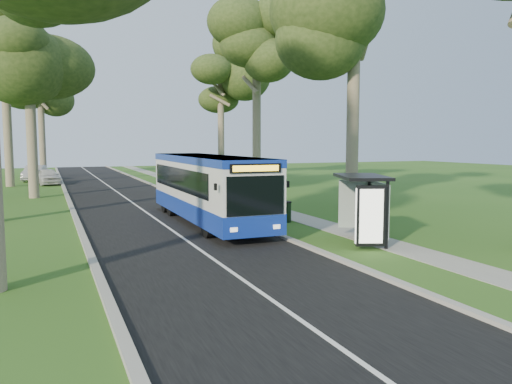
# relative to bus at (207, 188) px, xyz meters

# --- Properties ---
(ground) EXTENTS (120.00, 120.00, 0.00)m
(ground) POSITION_rel_bus_xyz_m (1.52, -3.96, -1.57)
(ground) COLOR #2F5B1C
(ground) RESTS_ON ground
(road) EXTENTS (7.00, 100.00, 0.02)m
(road) POSITION_rel_bus_xyz_m (-1.98, 6.04, -1.56)
(road) COLOR black
(road) RESTS_ON ground
(kerb_east) EXTENTS (0.25, 100.00, 0.12)m
(kerb_east) POSITION_rel_bus_xyz_m (1.52, 6.04, -1.51)
(kerb_east) COLOR #9E9B93
(kerb_east) RESTS_ON ground
(kerb_west) EXTENTS (0.25, 100.00, 0.12)m
(kerb_west) POSITION_rel_bus_xyz_m (-5.48, 6.04, -1.51)
(kerb_west) COLOR #9E9B93
(kerb_west) RESTS_ON ground
(centre_line) EXTENTS (0.12, 100.00, 0.00)m
(centre_line) POSITION_rel_bus_xyz_m (-1.98, 6.04, -1.55)
(centre_line) COLOR white
(centre_line) RESTS_ON road
(footpath) EXTENTS (1.50, 100.00, 0.02)m
(footpath) POSITION_rel_bus_xyz_m (4.52, 6.04, -1.56)
(footpath) COLOR gray
(footpath) RESTS_ON ground
(bus) EXTENTS (2.45, 11.45, 3.03)m
(bus) POSITION_rel_bus_xyz_m (0.00, 0.00, 0.00)
(bus) COLOR silver
(bus) RESTS_ON ground
(bus_stop_sign) EXTENTS (0.13, 0.38, 2.72)m
(bus_stop_sign) POSITION_rel_bus_xyz_m (1.82, -2.85, 0.12)
(bus_stop_sign) COLOR gray
(bus_stop_sign) RESTS_ON ground
(bus_shelter) EXTENTS (2.46, 3.22, 2.45)m
(bus_shelter) POSITION_rel_bus_xyz_m (3.94, -6.84, 0.16)
(bus_shelter) COLOR black
(bus_shelter) RESTS_ON ground
(litter_bin) EXTENTS (0.54, 0.54, 0.95)m
(litter_bin) POSITION_rel_bus_xyz_m (3.34, -1.20, -1.09)
(litter_bin) COLOR black
(litter_bin) RESTS_ON ground
(car_white) EXTENTS (2.29, 4.35, 1.41)m
(car_white) POSITION_rel_bus_xyz_m (-6.59, 24.93, -0.86)
(car_white) COLOR silver
(car_white) RESTS_ON ground
(car_silver) EXTENTS (2.35, 4.65, 1.46)m
(car_silver) POSITION_rel_bus_xyz_m (-7.72, 29.73, -0.84)
(car_silver) COLOR #A3A5AB
(car_silver) RESTS_ON ground
(tree_west_c) EXTENTS (5.20, 5.20, 13.67)m
(tree_west_c) POSITION_rel_bus_xyz_m (-7.48, 14.04, 8.56)
(tree_west_c) COLOR #7A6B56
(tree_west_c) RESTS_ON ground
(tree_west_d) EXTENTS (5.20, 5.20, 15.57)m
(tree_west_d) POSITION_rel_bus_xyz_m (-9.48, 24.04, 9.96)
(tree_west_d) COLOR #7A6B56
(tree_west_d) RESTS_ON ground
(tree_west_e) EXTENTS (5.20, 5.20, 13.57)m
(tree_west_e) POSITION_rel_bus_xyz_m (-6.98, 34.04, 8.50)
(tree_west_e) COLOR #7A6B56
(tree_west_e) RESTS_ON ground
(tree_east_c) EXTENTS (5.20, 5.20, 13.87)m
(tree_east_c) POSITION_rel_bus_xyz_m (8.32, 14.04, 8.71)
(tree_east_c) COLOR #7A6B56
(tree_east_c) RESTS_ON ground
(tree_east_d) EXTENTS (5.20, 5.20, 13.49)m
(tree_east_d) POSITION_rel_bus_xyz_m (9.52, 26.04, 8.44)
(tree_east_d) COLOR #7A6B56
(tree_east_d) RESTS_ON ground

